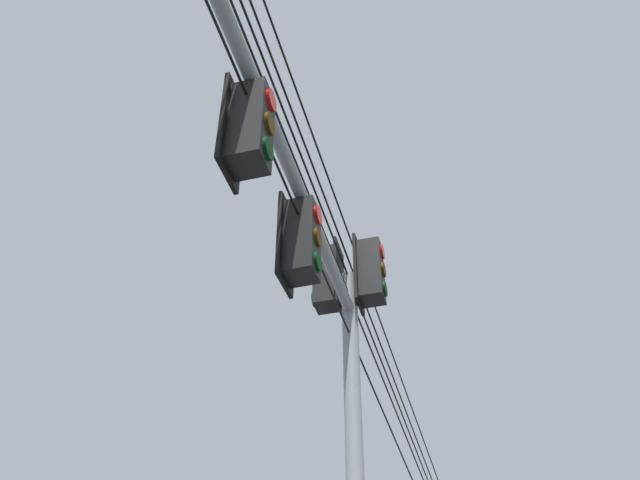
{
  "coord_description": "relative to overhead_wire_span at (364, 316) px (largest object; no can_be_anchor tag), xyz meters",
  "views": [
    {
      "loc": [
        4.1,
        6.15,
        1.36
      ],
      "look_at": [
        0.83,
        1.0,
        6.41
      ],
      "focal_mm": 40.2,
      "sensor_mm": 36.0,
      "label": 1
    }
  ],
  "objects": [
    {
      "name": "overhead_wire_span",
      "position": [
        0.0,
        0.0,
        0.0
      ],
      "size": [
        14.47,
        13.23,
        2.18
      ],
      "color": "black"
    },
    {
      "name": "signal_mast_assembly",
      "position": [
        1.47,
        1.34,
        -1.51
      ],
      "size": [
        4.42,
        4.11,
        7.48
      ],
      "color": "gray",
      "rests_on": "ground"
    }
  ]
}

